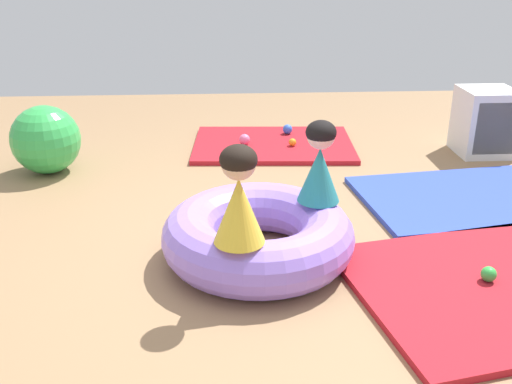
{
  "coord_description": "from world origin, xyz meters",
  "views": [
    {
      "loc": [
        -0.08,
        -3.02,
        1.65
      ],
      "look_at": [
        0.1,
        0.08,
        0.33
      ],
      "focal_mm": 40.61,
      "sensor_mm": 36.0,
      "label": 1
    }
  ],
  "objects": [
    {
      "name": "ground_plane",
      "position": [
        0.0,
        0.0,
        0.0
      ],
      "size": [
        8.0,
        8.0,
        0.0
      ],
      "primitive_type": "plane",
      "color": "#93704C"
    },
    {
      "name": "gym_mat_far_right",
      "position": [
        1.78,
        0.65,
        0.02
      ],
      "size": [
        1.9,
        1.22,
        0.04
      ],
      "primitive_type": "cube",
      "rotation": [
        0.0,
        0.0,
        0.13
      ],
      "color": "#2D47B7",
      "rests_on": "ground"
    },
    {
      "name": "gym_mat_near_left",
      "position": [
        0.36,
        1.92,
        0.02
      ],
      "size": [
        1.46,
        1.07,
        0.04
      ],
      "primitive_type": "cube",
      "rotation": [
        0.0,
        0.0,
        -0.05
      ],
      "color": "#B21923",
      "rests_on": "ground"
    },
    {
      "name": "inflatable_cushion",
      "position": [
        0.1,
        -0.12,
        0.15
      ],
      "size": [
        1.09,
        1.09,
        0.31
      ],
      "primitive_type": "torus",
      "color": "#9975EA",
      "rests_on": "ground"
    },
    {
      "name": "child_in_yellow",
      "position": [
        -0.01,
        -0.47,
        0.55
      ],
      "size": [
        0.32,
        0.32,
        0.5
      ],
      "rotation": [
        0.0,
        0.0,
        5.98
      ],
      "color": "yellow",
      "rests_on": "inflatable_cushion"
    },
    {
      "name": "child_in_teal",
      "position": [
        0.45,
        0.01,
        0.54
      ],
      "size": [
        0.34,
        0.34,
        0.47
      ],
      "rotation": [
        0.0,
        0.0,
        3.86
      ],
      "color": "teal",
      "rests_on": "inflatable_cushion"
    },
    {
      "name": "play_ball_blue",
      "position": [
        0.52,
        2.17,
        0.08
      ],
      "size": [
        0.09,
        0.09,
        0.09
      ],
      "primitive_type": "sphere",
      "color": "blue",
      "rests_on": "gym_mat_near_left"
    },
    {
      "name": "play_ball_green",
      "position": [
        1.28,
        -0.49,
        0.08
      ],
      "size": [
        0.08,
        0.08,
        0.08
      ],
      "primitive_type": "sphere",
      "color": "green",
      "rests_on": "gym_mat_center_rear"
    },
    {
      "name": "play_ball_orange",
      "position": [
        0.52,
        1.81,
        0.07
      ],
      "size": [
        0.07,
        0.07,
        0.07
      ],
      "primitive_type": "sphere",
      "color": "orange",
      "rests_on": "gym_mat_near_left"
    },
    {
      "name": "play_ball_pink",
      "position": [
        0.1,
        1.87,
        0.09
      ],
      "size": [
        0.1,
        0.1,
        0.1
      ],
      "primitive_type": "sphere",
      "color": "pink",
      "rests_on": "gym_mat_near_left"
    },
    {
      "name": "exercise_ball_large",
      "position": [
        -1.47,
        1.39,
        0.27
      ],
      "size": [
        0.54,
        0.54,
        0.54
      ],
      "primitive_type": "sphere",
      "color": "green",
      "rests_on": "ground"
    },
    {
      "name": "storage_cube",
      "position": [
        2.15,
        1.62,
        0.28
      ],
      "size": [
        0.44,
        0.44,
        0.56
      ],
      "color": "silver",
      "rests_on": "ground"
    }
  ]
}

